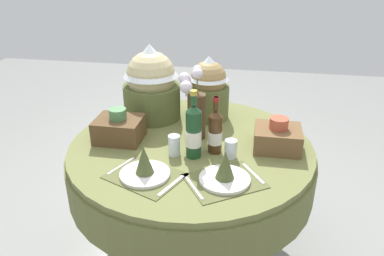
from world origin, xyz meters
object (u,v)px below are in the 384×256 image
(dining_table, at_px, (191,167))
(flower_vase, at_px, (194,105))
(wine_bottle_left, at_px, (215,131))
(gift_tub_back_centre, at_px, (208,86))
(place_setting_left, at_px, (145,168))
(tumbler_near_right, at_px, (174,145))
(place_setting_right, at_px, (225,173))
(gift_tub_back_left, at_px, (151,80))
(wine_bottle_centre, at_px, (194,131))
(tumbler_mid, at_px, (231,149))
(woven_basket_side_right, at_px, (277,137))
(woven_basket_side_left, at_px, (119,128))

(dining_table, relative_size, flower_vase, 3.34)
(flower_vase, relative_size, wine_bottle_left, 1.32)
(gift_tub_back_centre, bearing_deg, place_setting_left, -105.16)
(dining_table, height_order, tumbler_near_right, tumbler_near_right)
(place_setting_right, relative_size, gift_tub_back_left, 0.91)
(wine_bottle_centre, bearing_deg, place_setting_right, -48.75)
(wine_bottle_centre, distance_m, tumbler_mid, 0.21)
(flower_vase, distance_m, woven_basket_side_right, 0.48)
(place_setting_left, distance_m, wine_bottle_centre, 0.32)
(place_setting_right, xyz_separation_m, gift_tub_back_left, (-0.53, 0.66, 0.20))
(flower_vase, height_order, gift_tub_back_centre, flower_vase)
(gift_tub_back_left, relative_size, woven_basket_side_left, 1.83)
(tumbler_near_right, height_order, gift_tub_back_left, gift_tub_back_left)
(wine_bottle_left, distance_m, wine_bottle_centre, 0.12)
(tumbler_near_right, bearing_deg, flower_vase, 72.96)
(place_setting_right, bearing_deg, tumbler_near_right, 144.18)
(gift_tub_back_left, distance_m, gift_tub_back_centre, 0.36)
(tumbler_near_right, distance_m, woven_basket_side_right, 0.56)
(place_setting_right, height_order, woven_basket_side_left, woven_basket_side_left)
(wine_bottle_centre, height_order, gift_tub_back_left, gift_tub_back_left)
(place_setting_left, distance_m, tumbler_near_right, 0.24)
(place_setting_left, xyz_separation_m, woven_basket_side_left, (-0.25, 0.34, 0.02))
(place_setting_right, xyz_separation_m, gift_tub_back_centre, (-0.18, 0.72, 0.16))
(wine_bottle_centre, bearing_deg, flower_vase, 98.62)
(tumbler_mid, height_order, woven_basket_side_right, woven_basket_side_right)
(wine_bottle_left, xyz_separation_m, gift_tub_back_centre, (-0.10, 0.45, 0.09))
(wine_bottle_left, bearing_deg, gift_tub_back_left, 138.84)
(tumbler_near_right, relative_size, woven_basket_side_left, 0.43)
(dining_table, bearing_deg, wine_bottle_centre, -74.43)
(flower_vase, relative_size, woven_basket_side_left, 1.60)
(dining_table, bearing_deg, place_setting_right, -57.28)
(tumbler_mid, bearing_deg, woven_basket_side_left, 171.87)
(tumbler_near_right, bearing_deg, wine_bottle_centre, 1.52)
(tumbler_mid, xyz_separation_m, gift_tub_back_centre, (-0.19, 0.49, 0.16))
(gift_tub_back_left, bearing_deg, wine_bottle_left, -41.16)
(gift_tub_back_centre, distance_m, woven_basket_side_left, 0.62)
(place_setting_right, xyz_separation_m, tumbler_near_right, (-0.28, 0.21, 0.01))
(dining_table, height_order, wine_bottle_centre, wine_bottle_centre)
(place_setting_right, bearing_deg, place_setting_left, -176.82)
(woven_basket_side_left, bearing_deg, gift_tub_back_centre, 41.90)
(place_setting_right, relative_size, woven_basket_side_right, 1.73)
(flower_vase, bearing_deg, place_setting_left, -109.87)
(dining_table, bearing_deg, gift_tub_back_left, 133.54)
(place_setting_right, relative_size, tumbler_near_right, 3.84)
(place_setting_right, distance_m, flower_vase, 0.50)
(woven_basket_side_left, xyz_separation_m, woven_basket_side_right, (0.87, 0.05, -0.00))
(woven_basket_side_right, bearing_deg, tumbler_mid, -149.56)
(gift_tub_back_centre, relative_size, woven_basket_side_right, 1.61)
(wine_bottle_centre, xyz_separation_m, gift_tub_back_left, (-0.34, 0.46, 0.10))
(woven_basket_side_left, bearing_deg, place_setting_left, -54.10)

